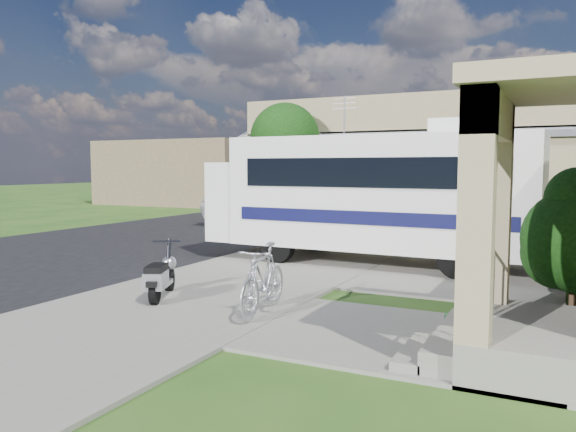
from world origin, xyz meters
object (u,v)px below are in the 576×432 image
at_px(pickup_truck, 274,202).
at_px(garden_hose, 459,324).
at_px(motorhome, 371,193).
at_px(bicycle, 263,283).
at_px(van, 335,196).
at_px(scooter, 161,277).

height_order(pickup_truck, garden_hose, pickup_truck).
bearing_deg(pickup_truck, garden_hose, 137.34).
height_order(motorhome, pickup_truck, motorhome).
xyz_separation_m(bicycle, van, (-6.92, 20.81, 0.26)).
bearing_deg(pickup_truck, van, -78.88).
bearing_deg(motorhome, bicycle, -89.02).
bearing_deg(bicycle, pickup_truck, 109.58).
relative_size(motorhome, bicycle, 4.36).
xyz_separation_m(pickup_truck, garden_hose, (9.71, -12.77, -0.79)).
xyz_separation_m(van, garden_hose, (9.84, -20.25, -0.72)).
bearing_deg(garden_hose, bicycle, -169.02).
distance_m(motorhome, bicycle, 5.54).
xyz_separation_m(motorhome, bicycle, (-0.02, -5.41, -1.19)).
xyz_separation_m(scooter, bicycle, (2.08, -0.05, 0.10)).
height_order(scooter, van, van).
distance_m(bicycle, pickup_truck, 14.97).
relative_size(pickup_truck, garden_hose, 14.97).
xyz_separation_m(bicycle, garden_hose, (2.92, 0.57, -0.45)).
distance_m(van, garden_hose, 22.53).
bearing_deg(garden_hose, pickup_truck, 127.24).
bearing_deg(garden_hose, motorhome, 120.91).
distance_m(scooter, garden_hose, 5.04).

